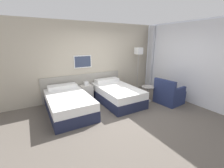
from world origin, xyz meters
TOP-DOWN VIEW (x-y plane):
  - ground_plane at (0.00, 0.00)m, footprint 16.00×16.00m
  - wall_headboard at (-0.03, 1.97)m, footprint 10.00×0.10m
  - wall_window at (2.48, -0.17)m, footprint 0.21×4.45m
  - bed_near_door at (-1.35, 0.96)m, footprint 1.13×1.93m
  - bed_near_window at (0.30, 0.96)m, footprint 1.13×1.93m
  - nightstand at (-0.52, 1.69)m, footprint 0.41×0.35m
  - floor_lamp at (1.72, 1.61)m, footprint 0.26×0.26m
  - side_table at (1.30, 0.51)m, footprint 0.44×0.44m
  - armchair at (1.78, 0.00)m, footprint 0.81×0.85m

SIDE VIEW (x-z plane):
  - ground_plane at x=0.00m, z-range 0.00..0.00m
  - nightstand at x=-0.52m, z-range -0.06..0.61m
  - bed_near_door at x=-1.35m, z-range -0.06..0.62m
  - bed_near_window at x=0.30m, z-range -0.06..0.62m
  - armchair at x=1.78m, z-range -0.14..0.72m
  - side_table at x=1.30m, z-range 0.11..0.63m
  - wall_headboard at x=-0.03m, z-range -0.05..2.65m
  - wall_window at x=2.48m, z-range -0.01..2.69m
  - floor_lamp at x=1.72m, z-range 0.64..2.44m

